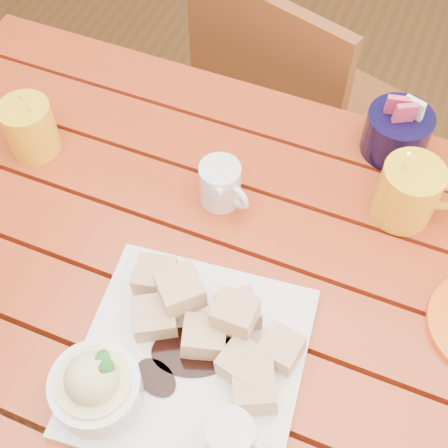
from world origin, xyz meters
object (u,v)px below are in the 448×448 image
at_px(table, 206,306).
at_px(coffee_mug_left, 29,126).
at_px(chair_far, 285,107).
at_px(coffee_mug_right, 410,192).
at_px(dessert_plate, 172,364).

bearing_deg(table, coffee_mug_left, 161.78).
xyz_separation_m(table, chair_far, (-0.07, 0.64, -0.18)).
bearing_deg(table, coffee_mug_right, 41.80).
bearing_deg(dessert_plate, chair_far, 96.76).
distance_m(coffee_mug_left, coffee_mug_right, 0.61).
height_order(table, coffee_mug_right, coffee_mug_right).
bearing_deg(coffee_mug_left, chair_far, 75.44).
distance_m(coffee_mug_left, chair_far, 0.69).
relative_size(table, chair_far, 1.45).
distance_m(table, chair_far, 0.67).
bearing_deg(chair_far, coffee_mug_right, 143.29).
xyz_separation_m(table, coffee_mug_right, (0.24, 0.22, 0.16)).
xyz_separation_m(table, dessert_plate, (0.02, -0.15, 0.14)).
bearing_deg(chair_far, dessert_plate, 113.50).
bearing_deg(dessert_plate, coffee_mug_left, 144.53).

